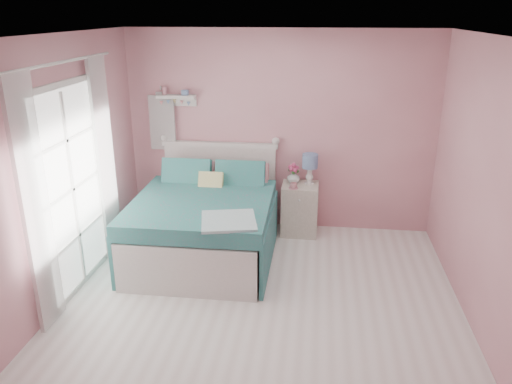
% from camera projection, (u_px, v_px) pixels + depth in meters
% --- Properties ---
extents(floor, '(4.50, 4.50, 0.00)m').
position_uv_depth(floor, '(258.00, 316.00, 4.85)').
color(floor, silver).
rests_on(floor, ground).
extents(room_shell, '(4.50, 4.50, 4.50)m').
position_uv_depth(room_shell, '(259.00, 160.00, 4.30)').
color(room_shell, '#C17A85').
rests_on(room_shell, floor).
extents(bed, '(1.59, 2.00, 1.16)m').
position_uv_depth(bed, '(206.00, 223.00, 5.97)').
color(bed, silver).
rests_on(bed, floor).
extents(nightstand, '(0.47, 0.46, 0.68)m').
position_uv_depth(nightstand, '(300.00, 209.00, 6.56)').
color(nightstand, beige).
rests_on(nightstand, floor).
extents(table_lamp, '(0.20, 0.20, 0.40)m').
position_uv_depth(table_lamp, '(310.00, 163.00, 6.38)').
color(table_lamp, white).
rests_on(table_lamp, nightstand).
extents(vase, '(0.19, 0.19, 0.17)m').
position_uv_depth(vase, '(293.00, 177.00, 6.48)').
color(vase, silver).
rests_on(vase, nightstand).
extents(teacup, '(0.12, 0.12, 0.07)m').
position_uv_depth(teacup, '(293.00, 186.00, 6.30)').
color(teacup, '#C8868F').
rests_on(teacup, nightstand).
extents(roses, '(0.14, 0.11, 0.12)m').
position_uv_depth(roses, '(293.00, 168.00, 6.44)').
color(roses, '#CD4677').
rests_on(roses, vase).
extents(wall_shelf, '(0.50, 0.15, 0.25)m').
position_uv_depth(wall_shelf, '(176.00, 98.00, 6.45)').
color(wall_shelf, silver).
rests_on(wall_shelf, room_shell).
extents(hanging_dress, '(0.34, 0.03, 0.72)m').
position_uv_depth(hanging_dress, '(162.00, 123.00, 6.58)').
color(hanging_dress, white).
rests_on(hanging_dress, room_shell).
extents(french_door, '(0.04, 1.32, 2.16)m').
position_uv_depth(french_door, '(72.00, 190.00, 5.08)').
color(french_door, silver).
rests_on(french_door, floor).
extents(curtain_near, '(0.04, 0.40, 2.32)m').
position_uv_depth(curtain_near, '(36.00, 207.00, 4.35)').
color(curtain_near, white).
rests_on(curtain_near, floor).
extents(curtain_far, '(0.04, 0.40, 2.32)m').
position_uv_depth(curtain_far, '(105.00, 160.00, 5.74)').
color(curtain_far, white).
rests_on(curtain_far, floor).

